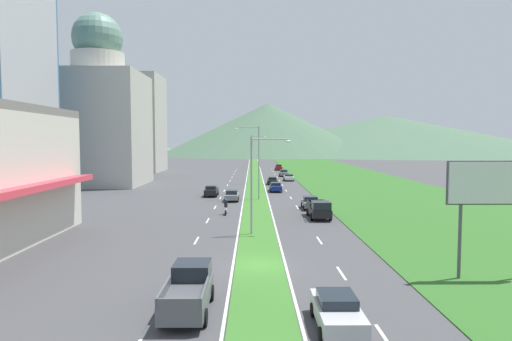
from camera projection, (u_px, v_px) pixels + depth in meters
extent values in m
plane|color=#424244|center=(259.00, 266.00, 29.32)|extent=(600.00, 600.00, 0.00)
cube|color=#387028|center=(255.00, 182.00, 89.18)|extent=(3.20, 240.00, 0.06)
cube|color=#2D6023|center=(357.00, 182.00, 89.34)|extent=(24.00, 240.00, 0.06)
cube|color=silver|center=(141.00, 339.00, 18.45)|extent=(0.16, 2.80, 0.01)
cube|color=silver|center=(178.00, 274.00, 27.57)|extent=(0.16, 2.80, 0.01)
cube|color=silver|center=(196.00, 241.00, 36.69)|extent=(0.16, 2.80, 0.01)
cube|color=silver|center=(208.00, 221.00, 45.81)|extent=(0.16, 2.80, 0.01)
cube|color=silver|center=(215.00, 207.00, 54.93)|extent=(0.16, 2.80, 0.01)
cube|color=silver|center=(220.00, 198.00, 64.05)|extent=(0.16, 2.80, 0.01)
cube|color=silver|center=(224.00, 191.00, 73.17)|extent=(0.16, 2.80, 0.01)
cube|color=silver|center=(228.00, 185.00, 82.29)|extent=(0.16, 2.80, 0.01)
cube|color=silver|center=(230.00, 181.00, 91.41)|extent=(0.16, 2.80, 0.01)
cube|color=silver|center=(232.00, 177.00, 100.53)|extent=(0.16, 2.80, 0.01)
cube|color=silver|center=(234.00, 174.00, 109.65)|extent=(0.16, 2.80, 0.01)
cube|color=silver|center=(235.00, 171.00, 118.78)|extent=(0.16, 2.80, 0.01)
cube|color=silver|center=(236.00, 169.00, 127.90)|extent=(0.16, 2.80, 0.01)
cube|color=silver|center=(385.00, 338.00, 18.53)|extent=(0.16, 2.80, 0.01)
cube|color=silver|center=(341.00, 273.00, 27.65)|extent=(0.16, 2.80, 0.01)
cube|color=silver|center=(319.00, 240.00, 36.77)|extent=(0.16, 2.80, 0.01)
cube|color=silver|center=(306.00, 220.00, 45.89)|extent=(0.16, 2.80, 0.01)
cube|color=silver|center=(297.00, 207.00, 55.01)|extent=(0.16, 2.80, 0.01)
cube|color=silver|center=(291.00, 198.00, 64.13)|extent=(0.16, 2.80, 0.01)
cube|color=silver|center=(286.00, 191.00, 73.25)|extent=(0.16, 2.80, 0.01)
cube|color=silver|center=(282.00, 185.00, 82.37)|extent=(0.16, 2.80, 0.01)
cube|color=silver|center=(279.00, 181.00, 91.49)|extent=(0.16, 2.80, 0.01)
cube|color=silver|center=(277.00, 177.00, 100.61)|extent=(0.16, 2.80, 0.01)
cube|color=silver|center=(275.00, 174.00, 109.73)|extent=(0.16, 2.80, 0.01)
cube|color=silver|center=(273.00, 171.00, 118.85)|extent=(0.16, 2.80, 0.01)
cube|color=silver|center=(272.00, 169.00, 127.97)|extent=(0.16, 2.80, 0.01)
cube|color=silver|center=(246.00, 182.00, 89.17)|extent=(0.16, 240.00, 0.01)
cube|color=silver|center=(263.00, 182.00, 89.20)|extent=(0.16, 240.00, 0.01)
cube|color=#D83847|center=(13.00, 191.00, 31.19)|extent=(2.82, 23.59, 0.65)
cube|color=#B7B2A8|center=(100.00, 129.00, 82.46)|extent=(16.18, 16.18, 20.74)
cylinder|color=beige|center=(98.00, 63.00, 81.64)|extent=(9.51, 9.51, 3.62)
sphere|color=slate|center=(97.00, 38.00, 81.34)|extent=(9.06, 9.06, 9.06)
cube|color=#B7B2A8|center=(132.00, 124.00, 118.60)|extent=(15.79, 15.79, 25.55)
cone|color=#516B56|center=(81.00, 136.00, 287.28)|extent=(131.31, 131.31, 22.89)
cone|color=#47664C|center=(268.00, 129.00, 256.31)|extent=(124.69, 124.69, 29.75)
cone|color=#47664C|center=(386.00, 134.00, 297.97)|extent=(229.87, 229.87, 24.98)
cylinder|color=#99999E|center=(251.00, 186.00, 38.76)|extent=(0.18, 0.18, 8.55)
cylinder|color=#99999E|center=(270.00, 139.00, 38.57)|extent=(3.17, 0.23, 0.10)
ellipsoid|color=silver|center=(288.00, 141.00, 38.66)|extent=(0.56, 0.28, 0.20)
cylinder|color=#99999E|center=(259.00, 163.00, 61.65)|extent=(0.18, 0.18, 10.25)
cylinder|color=#99999E|center=(248.00, 127.00, 61.41)|extent=(3.08, 0.31, 0.10)
ellipsoid|color=silver|center=(237.00, 129.00, 61.52)|extent=(0.56, 0.28, 0.20)
cylinder|color=#99999E|center=(251.00, 160.00, 84.62)|extent=(0.18, 0.18, 9.27)
cylinder|color=#99999E|center=(258.00, 136.00, 84.23)|extent=(2.50, 0.28, 0.10)
ellipsoid|color=silver|center=(265.00, 137.00, 84.17)|extent=(0.56, 0.28, 0.20)
cylinder|color=#4C4C51|center=(460.00, 241.00, 26.33)|extent=(0.20, 0.20, 4.57)
cube|color=silver|center=(493.00, 183.00, 26.01)|extent=(5.24, 0.16, 2.42)
cube|color=#4C4C51|center=(492.00, 183.00, 26.13)|extent=(5.44, 0.08, 2.62)
cube|color=maroon|center=(279.00, 168.00, 124.16)|extent=(1.75, 4.69, 0.75)
cube|color=black|center=(279.00, 165.00, 124.30)|extent=(1.50, 2.06, 0.54)
cylinder|color=black|center=(282.00, 169.00, 122.74)|extent=(0.22, 0.64, 0.64)
cylinder|color=black|center=(276.00, 169.00, 122.72)|extent=(0.22, 0.64, 0.64)
cylinder|color=black|center=(281.00, 169.00, 125.64)|extent=(0.22, 0.64, 0.64)
cylinder|color=black|center=(275.00, 169.00, 125.63)|extent=(0.22, 0.64, 0.64)
cube|color=slate|center=(232.00, 196.00, 60.87)|extent=(1.75, 4.24, 0.65)
cube|color=black|center=(232.00, 192.00, 60.67)|extent=(1.50, 1.86, 0.52)
cylinder|color=black|center=(226.00, 197.00, 62.20)|extent=(0.22, 0.64, 0.64)
cylinder|color=black|center=(238.00, 197.00, 62.21)|extent=(0.22, 0.64, 0.64)
cylinder|color=black|center=(225.00, 200.00, 59.58)|extent=(0.22, 0.64, 0.64)
cylinder|color=black|center=(238.00, 200.00, 59.59)|extent=(0.22, 0.64, 0.64)
cube|color=black|center=(211.00, 191.00, 66.18)|extent=(1.79, 4.62, 0.78)
cube|color=black|center=(211.00, 187.00, 65.95)|extent=(1.54, 2.03, 0.49)
cylinder|color=black|center=(207.00, 193.00, 67.62)|extent=(0.22, 0.64, 0.64)
cylinder|color=black|center=(218.00, 193.00, 67.64)|extent=(0.22, 0.64, 0.64)
cylinder|color=black|center=(205.00, 195.00, 64.77)|extent=(0.22, 0.64, 0.64)
cylinder|color=black|center=(216.00, 195.00, 64.78)|extent=(0.22, 0.64, 0.64)
cube|color=slate|center=(310.00, 204.00, 53.73)|extent=(1.86, 4.14, 0.64)
cube|color=black|center=(310.00, 199.00, 53.86)|extent=(1.60, 1.82, 0.55)
cylinder|color=black|center=(319.00, 208.00, 52.48)|extent=(0.22, 0.64, 0.64)
cylinder|color=black|center=(304.00, 208.00, 52.47)|extent=(0.22, 0.64, 0.64)
cylinder|color=black|center=(316.00, 205.00, 55.04)|extent=(0.22, 0.64, 0.64)
cylinder|color=black|center=(302.00, 205.00, 55.03)|extent=(0.22, 0.64, 0.64)
cube|color=slate|center=(284.00, 173.00, 102.78)|extent=(1.82, 4.46, 0.69)
cube|color=black|center=(284.00, 171.00, 102.91)|extent=(1.56, 1.96, 0.53)
cylinder|color=black|center=(288.00, 175.00, 101.43)|extent=(0.22, 0.64, 0.64)
cylinder|color=black|center=(280.00, 175.00, 101.41)|extent=(0.22, 0.64, 0.64)
cylinder|color=black|center=(287.00, 174.00, 104.18)|extent=(0.22, 0.64, 0.64)
cylinder|color=black|center=(280.00, 174.00, 104.17)|extent=(0.22, 0.64, 0.64)
cube|color=#B2B2B7|center=(337.00, 313.00, 19.49)|extent=(1.84, 4.34, 0.75)
cube|color=black|center=(337.00, 299.00, 19.62)|extent=(1.59, 1.91, 0.43)
cylinder|color=black|center=(365.00, 335.00, 18.18)|extent=(0.22, 0.64, 0.64)
cylinder|color=black|center=(322.00, 335.00, 18.16)|extent=(0.22, 0.64, 0.64)
cylinder|color=black|center=(351.00, 310.00, 20.86)|extent=(0.22, 0.64, 0.64)
cylinder|color=black|center=(313.00, 310.00, 20.85)|extent=(0.22, 0.64, 0.64)
cube|color=black|center=(272.00, 181.00, 83.93)|extent=(1.72, 4.15, 0.60)
cube|color=black|center=(272.00, 178.00, 84.06)|extent=(1.48, 1.82, 0.46)
cylinder|color=black|center=(277.00, 183.00, 82.67)|extent=(0.22, 0.64, 0.64)
cylinder|color=black|center=(268.00, 183.00, 82.66)|extent=(0.22, 0.64, 0.64)
cylinder|color=black|center=(276.00, 182.00, 85.24)|extent=(0.22, 0.64, 0.64)
cylinder|color=black|center=(268.00, 182.00, 85.22)|extent=(0.22, 0.64, 0.64)
cube|color=silver|center=(289.00, 178.00, 91.42)|extent=(1.86, 4.22, 0.60)
cube|color=black|center=(289.00, 175.00, 91.55)|extent=(1.60, 1.86, 0.44)
cylinder|color=black|center=(294.00, 180.00, 90.14)|extent=(0.22, 0.64, 0.64)
cylinder|color=black|center=(285.00, 180.00, 90.13)|extent=(0.22, 0.64, 0.64)
cylinder|color=black|center=(293.00, 179.00, 92.75)|extent=(0.22, 0.64, 0.64)
cylinder|color=black|center=(284.00, 179.00, 92.74)|extent=(0.22, 0.64, 0.64)
cube|color=navy|center=(276.00, 187.00, 72.11)|extent=(1.76, 4.80, 0.71)
cube|color=black|center=(276.00, 184.00, 72.26)|extent=(1.51, 2.11, 0.43)
cylinder|color=black|center=(281.00, 191.00, 70.65)|extent=(0.22, 0.64, 0.64)
cylinder|color=black|center=(271.00, 191.00, 70.64)|extent=(0.22, 0.64, 0.64)
cylinder|color=black|center=(280.00, 189.00, 73.62)|extent=(0.22, 0.64, 0.64)
cylinder|color=black|center=(270.00, 189.00, 73.61)|extent=(0.22, 0.64, 0.64)
cube|color=#515459|center=(188.00, 296.00, 21.31)|extent=(2.00, 5.40, 0.80)
cube|color=black|center=(192.00, 270.00, 22.86)|extent=(1.84, 2.00, 0.80)
cube|color=#515459|center=(164.00, 291.00, 20.17)|extent=(0.10, 3.20, 0.44)
cube|color=#515459|center=(205.00, 291.00, 20.18)|extent=(0.10, 3.20, 0.44)
cube|color=#515459|center=(179.00, 304.00, 18.63)|extent=(1.84, 0.10, 0.44)
cylinder|color=black|center=(174.00, 293.00, 22.95)|extent=(0.26, 0.80, 0.80)
cylinder|color=black|center=(211.00, 293.00, 22.96)|extent=(0.26, 0.80, 0.80)
cylinder|color=black|center=(161.00, 318.00, 19.72)|extent=(0.26, 0.80, 0.80)
cylinder|color=black|center=(204.00, 317.00, 19.73)|extent=(0.26, 0.80, 0.80)
cube|color=black|center=(319.00, 211.00, 47.35)|extent=(2.00, 5.40, 0.80)
cube|color=black|center=(321.00, 205.00, 45.70)|extent=(1.84, 2.00, 0.80)
cube|color=black|center=(326.00, 203.00, 48.42)|extent=(0.10, 3.20, 0.44)
cube|color=black|center=(309.00, 203.00, 48.40)|extent=(0.10, 3.20, 0.44)
cube|color=black|center=(315.00, 201.00, 49.95)|extent=(1.84, 0.10, 0.44)
cylinder|color=black|center=(330.00, 217.00, 45.77)|extent=(0.26, 0.80, 0.80)
cylinder|color=black|center=(312.00, 217.00, 45.76)|extent=(0.26, 0.80, 0.80)
cylinder|color=black|center=(325.00, 212.00, 49.00)|extent=(0.26, 0.80, 0.80)
cylinder|color=black|center=(308.00, 212.00, 48.99)|extent=(0.26, 0.80, 0.80)
cylinder|color=black|center=(226.00, 211.00, 50.34)|extent=(0.10, 0.60, 0.60)
cylinder|color=black|center=(226.00, 213.00, 48.94)|extent=(0.12, 0.60, 0.60)
cube|color=#B2B2B7|center=(226.00, 210.00, 49.63)|extent=(0.20, 1.12, 0.25)
ellipsoid|color=#B2B2B7|center=(226.00, 207.00, 49.81)|extent=(0.24, 0.44, 0.24)
cube|color=black|center=(226.00, 204.00, 49.48)|extent=(0.36, 0.28, 0.70)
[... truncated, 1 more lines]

